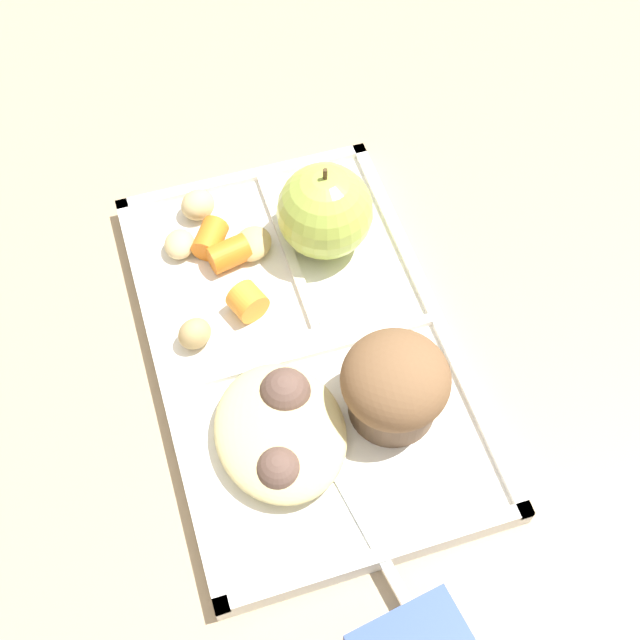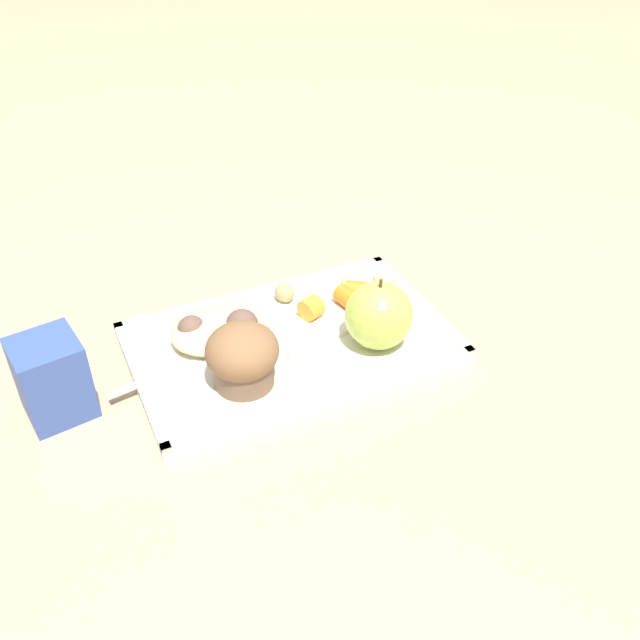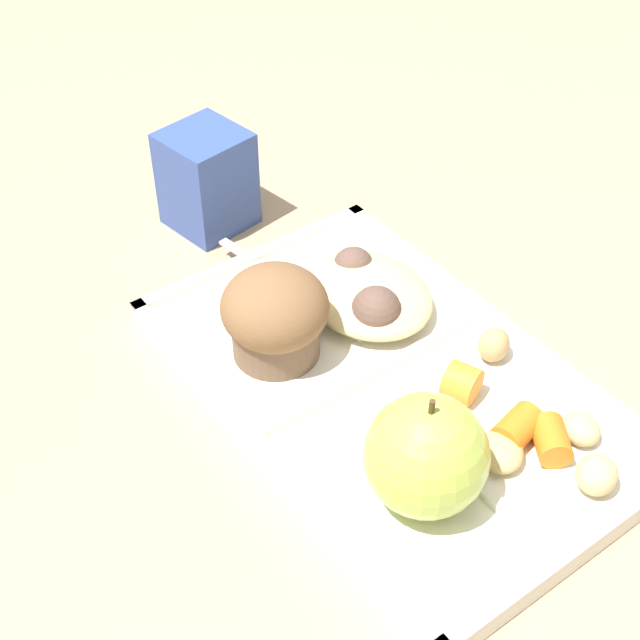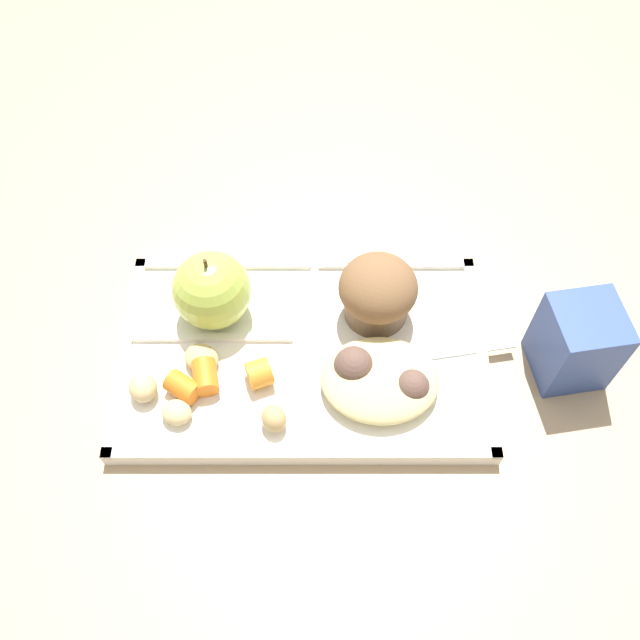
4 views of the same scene
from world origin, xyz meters
The scene contains 15 objects.
ground centered at (0.00, 0.00, 0.00)m, with size 6.00×6.00×0.00m, color tan.
lunch_tray centered at (0.00, 0.00, 0.01)m, with size 0.36×0.23×0.02m.
green_apple centered at (-0.09, 0.05, 0.05)m, with size 0.08×0.08×0.09m.
bran_muffin centered at (0.07, 0.05, 0.05)m, with size 0.08×0.08×0.07m.
carrot_slice_large centered at (-0.11, -0.04, 0.02)m, with size 0.02×0.02×0.03m, color orange.
carrot_slice_edge centered at (-0.04, -0.03, 0.03)m, with size 0.03×0.03×0.02m, color orange.
carrot_slice_diagonal centered at (-0.09, -0.03, 0.03)m, with size 0.02×0.02×0.03m, color orange.
potato_chunk_browned centered at (-0.10, -0.01, 0.02)m, with size 0.04×0.03×0.02m, color tan.
potato_chunk_wedge centered at (-0.12, -0.07, 0.02)m, with size 0.03×0.03×0.02m, color tan.
potato_chunk_small centered at (-0.15, -0.05, 0.03)m, with size 0.03×0.03×0.02m, color tan.
potato_chunk_golden centered at (-0.03, -0.08, 0.03)m, with size 0.03×0.02×0.02m, color tan.
egg_noodle_pile centered at (0.07, -0.04, 0.03)m, with size 0.11×0.09×0.03m, color #D6C684.
meatball_center centered at (0.05, -0.03, 0.03)m, with size 0.04×0.04×0.04m, color brown.
meatball_side centered at (0.10, -0.05, 0.03)m, with size 0.03×0.03×0.03m, color brown.
plastic_fork centered at (0.11, -0.01, 0.01)m, with size 0.17×0.04×0.00m.
Camera 1 is at (0.34, -0.09, 0.59)m, focal length 48.82 mm.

